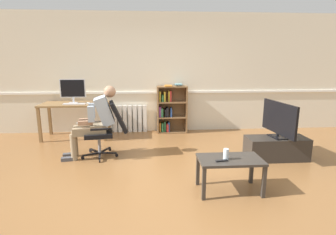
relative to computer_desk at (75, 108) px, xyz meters
The scene contains 15 objects.
ground_plane 2.85m from the computer_desk, 50.94° to the right, with size 18.00×18.00×0.00m, color brown.
back_wall 1.94m from the computer_desk, 15.98° to the left, with size 12.00×0.13×2.70m.
computer_desk is the anchor object (origin of this frame).
imac_monitor 0.40m from the computer_desk, 118.70° to the left, with size 0.54×0.14×0.51m.
keyboard 0.18m from the computer_desk, 80.48° to the right, with size 0.44×0.12×0.02m, color silver.
computer_mouse 0.35m from the computer_desk, 21.58° to the right, with size 0.06×0.10×0.03m, color white.
bookshelf 2.08m from the computer_desk, ahead, with size 0.69×0.30×1.13m.
radiator 1.19m from the computer_desk, 20.01° to the left, with size 0.89×0.08×0.63m.
office_chair 1.47m from the computer_desk, 54.29° to the right, with size 0.81×0.63×0.97m.
person_seated 1.38m from the computer_desk, 61.55° to the right, with size 0.96×0.45×1.24m.
tv_stand 4.07m from the computer_desk, 22.61° to the right, with size 1.02×0.42×0.38m.
tv_screen 4.04m from the computer_desk, 22.60° to the right, with size 0.23×0.94×0.60m.
coffee_table 3.69m from the computer_desk, 45.24° to the right, with size 0.80×0.46×0.45m.
drinking_glass 3.66m from the computer_desk, 46.29° to the right, with size 0.07×0.07×0.14m, color silver.
spare_remote 3.66m from the computer_desk, 47.77° to the right, with size 0.04×0.15×0.02m, color black.
Camera 1 is at (-0.17, -3.59, 1.68)m, focal length 28.55 mm.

